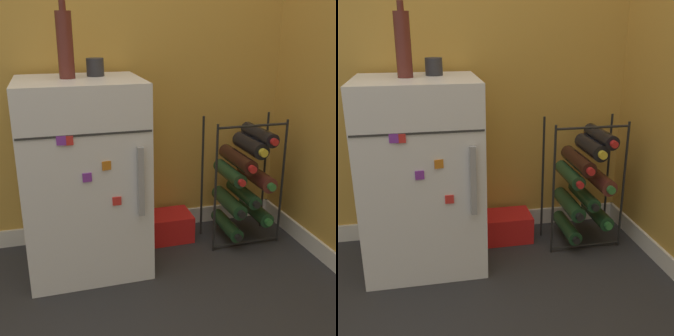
% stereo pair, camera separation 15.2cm
% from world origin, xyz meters
% --- Properties ---
extents(ground_plane, '(14.00, 14.00, 0.00)m').
position_xyz_m(ground_plane, '(0.00, 0.00, 0.00)').
color(ground_plane, '#28282B').
extents(mini_fridge, '(0.53, 0.49, 0.87)m').
position_xyz_m(mini_fridge, '(-0.29, 0.36, 0.44)').
color(mini_fridge, white).
rests_on(mini_fridge, ground_plane).
extents(wine_rack, '(0.37, 0.33, 0.65)m').
position_xyz_m(wine_rack, '(0.51, 0.38, 0.33)').
color(wine_rack, black).
rests_on(wine_rack, ground_plane).
extents(soda_box, '(0.26, 0.18, 0.14)m').
position_xyz_m(soda_box, '(0.13, 0.48, 0.07)').
color(soda_box, red).
rests_on(soda_box, ground_plane).
extents(fridge_top_cup, '(0.08, 0.08, 0.08)m').
position_xyz_m(fridge_top_cup, '(-0.21, 0.43, 0.91)').
color(fridge_top_cup, '#28282D').
rests_on(fridge_top_cup, mini_fridge).
extents(fridge_top_bottle, '(0.07, 0.07, 0.31)m').
position_xyz_m(fridge_top_bottle, '(-0.33, 0.38, 1.01)').
color(fridge_top_bottle, '#56231E').
rests_on(fridge_top_bottle, mini_fridge).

